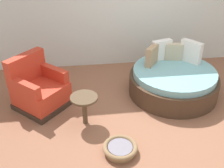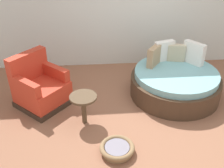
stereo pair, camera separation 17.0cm
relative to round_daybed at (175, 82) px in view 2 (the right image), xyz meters
The scene contains 5 objects.
ground_plane 0.91m from the round_daybed, 131.66° to the right, with size 8.00×8.00×0.02m, color #936047.
round_daybed is the anchor object (origin of this frame).
red_armchair 2.50m from the round_daybed, behind, with size 1.13×1.13×0.94m.
pet_basket 1.93m from the round_daybed, 130.40° to the right, with size 0.51×0.51×0.13m.
side_table 1.87m from the round_daybed, 157.17° to the right, with size 0.44×0.44×0.52m.
Camera 2 is at (-0.98, -3.68, 2.91)m, focal length 43.73 mm.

